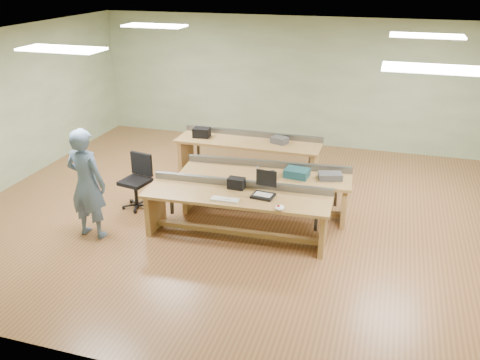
% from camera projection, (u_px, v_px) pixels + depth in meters
% --- Properties ---
extents(floor, '(10.00, 10.00, 0.00)m').
position_uv_depth(floor, '(257.00, 213.00, 9.00)').
color(floor, brown).
rests_on(floor, ground).
extents(ceiling, '(10.00, 10.00, 0.00)m').
position_uv_depth(ceiling, '(260.00, 40.00, 7.82)').
color(ceiling, silver).
rests_on(ceiling, wall_back).
extents(wall_back, '(10.00, 0.04, 3.00)m').
position_uv_depth(wall_back, '(302.00, 83.00, 11.93)').
color(wall_back, '#A4B78A').
rests_on(wall_back, floor).
extents(wall_front, '(10.00, 0.04, 3.00)m').
position_uv_depth(wall_front, '(151.00, 255.00, 4.89)').
color(wall_front, '#A4B78A').
rests_on(wall_front, floor).
extents(wall_left, '(0.04, 8.00, 3.00)m').
position_uv_depth(wall_left, '(7.00, 109.00, 9.74)').
color(wall_left, '#A4B78A').
rests_on(wall_left, floor).
extents(fluor_panels, '(6.20, 3.50, 0.03)m').
position_uv_depth(fluor_panels, '(259.00, 42.00, 7.83)').
color(fluor_panels, white).
rests_on(fluor_panels, ceiling).
extents(workbench_front, '(3.00, 0.93, 0.86)m').
position_uv_depth(workbench_front, '(237.00, 205.00, 8.04)').
color(workbench_front, '#A58045').
rests_on(workbench_front, floor).
extents(workbench_mid, '(2.99, 1.02, 0.86)m').
position_uv_depth(workbench_mid, '(265.00, 183.00, 8.83)').
color(workbench_mid, '#A58045').
rests_on(workbench_mid, floor).
extents(workbench_back, '(2.96, 0.79, 0.86)m').
position_uv_depth(workbench_back, '(248.00, 150.00, 10.42)').
color(workbench_back, '#A58045').
rests_on(workbench_back, floor).
extents(person, '(0.70, 0.49, 1.82)m').
position_uv_depth(person, '(87.00, 184.00, 7.95)').
color(person, slate).
rests_on(person, floor).
extents(laptop_base, '(0.36, 0.31, 0.04)m').
position_uv_depth(laptop_base, '(263.00, 196.00, 7.87)').
color(laptop_base, black).
rests_on(laptop_base, workbench_front).
extents(laptop_screen, '(0.34, 0.05, 0.26)m').
position_uv_depth(laptop_screen, '(266.00, 178.00, 7.88)').
color(laptop_screen, black).
rests_on(laptop_screen, laptop_base).
extents(keyboard, '(0.44, 0.15, 0.03)m').
position_uv_depth(keyboard, '(225.00, 200.00, 7.75)').
color(keyboard, beige).
rests_on(keyboard, workbench_front).
extents(trackball_mouse, '(0.17, 0.19, 0.07)m').
position_uv_depth(trackball_mouse, '(280.00, 208.00, 7.45)').
color(trackball_mouse, white).
rests_on(trackball_mouse, workbench_front).
extents(camera_bag, '(0.27, 0.18, 0.18)m').
position_uv_depth(camera_bag, '(236.00, 183.00, 8.13)').
color(camera_bag, black).
rests_on(camera_bag, workbench_front).
extents(task_chair, '(0.62, 0.62, 0.98)m').
position_uv_depth(task_chair, '(137.00, 188.00, 9.13)').
color(task_chair, black).
rests_on(task_chair, floor).
extents(parts_bin_teal, '(0.43, 0.34, 0.14)m').
position_uv_depth(parts_bin_teal, '(297.00, 173.00, 8.59)').
color(parts_bin_teal, '#153E47').
rests_on(parts_bin_teal, workbench_mid).
extents(parts_bin_grey, '(0.44, 0.34, 0.11)m').
position_uv_depth(parts_bin_grey, '(330.00, 176.00, 8.50)').
color(parts_bin_grey, '#3D3D40').
rests_on(parts_bin_grey, workbench_mid).
extents(mug, '(0.17, 0.17, 0.10)m').
position_uv_depth(mug, '(272.00, 174.00, 8.58)').
color(mug, '#3D3D40').
rests_on(mug, workbench_mid).
extents(drinks_can, '(0.06, 0.06, 0.11)m').
position_uv_depth(drinks_can, '(257.00, 170.00, 8.75)').
color(drinks_can, white).
rests_on(drinks_can, workbench_mid).
extents(storage_box_back, '(0.36, 0.28, 0.19)m').
position_uv_depth(storage_box_back, '(202.00, 133.00, 10.53)').
color(storage_box_back, black).
rests_on(storage_box_back, workbench_back).
extents(tray_back, '(0.37, 0.33, 0.12)m').
position_uv_depth(tray_back, '(280.00, 140.00, 10.20)').
color(tray_back, '#3D3D40').
rests_on(tray_back, workbench_back).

